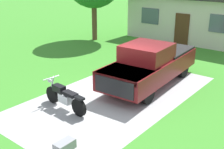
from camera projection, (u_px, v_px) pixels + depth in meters
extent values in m
plane|color=#3A8728|center=(116.00, 96.00, 11.55)|extent=(80.00, 80.00, 0.00)
cube|color=#A7A7A7|center=(116.00, 96.00, 11.55)|extent=(4.76, 8.97, 0.01)
cylinder|color=black|center=(53.00, 95.00, 10.88)|extent=(0.67, 0.17, 0.66)
cylinder|color=black|center=(79.00, 107.00, 9.88)|extent=(0.67, 0.17, 0.66)
cube|color=silver|center=(65.00, 99.00, 10.33)|extent=(0.58, 0.31, 0.32)
cube|color=black|center=(59.00, 88.00, 10.46)|extent=(0.54, 0.30, 0.24)
cube|color=black|center=(70.00, 94.00, 10.04)|extent=(0.62, 0.33, 0.12)
cube|color=black|center=(78.00, 98.00, 9.75)|extent=(0.49, 0.24, 0.08)
cylinder|color=silver|center=(52.00, 86.00, 10.75)|extent=(0.33, 0.09, 0.77)
cylinder|color=silver|center=(51.00, 78.00, 10.64)|extent=(0.10, 0.70, 0.04)
sphere|color=silver|center=(50.00, 80.00, 10.77)|extent=(0.16, 0.16, 0.16)
cylinder|color=black|center=(147.00, 93.00, 10.82)|extent=(0.35, 0.86, 0.84)
cylinder|color=black|center=(112.00, 83.00, 11.71)|extent=(0.35, 0.86, 0.84)
cylinder|color=black|center=(183.00, 68.00, 13.50)|extent=(0.35, 0.86, 0.84)
cylinder|color=black|center=(152.00, 62.00, 14.39)|extent=(0.35, 0.86, 0.84)
cube|color=maroon|center=(151.00, 67.00, 12.51)|extent=(2.34, 5.71, 0.80)
cube|color=maroon|center=(128.00, 72.00, 10.99)|extent=(2.01, 2.01, 0.20)
cube|color=maroon|center=(147.00, 53.00, 11.94)|extent=(1.91, 2.01, 0.70)
cube|color=#3F4C56|center=(137.00, 59.00, 11.37)|extent=(1.71, 0.26, 0.60)
cube|color=black|center=(166.00, 54.00, 13.61)|extent=(2.04, 2.51, 0.50)
cube|color=black|center=(114.00, 87.00, 10.38)|extent=(1.70, 0.20, 0.64)
cube|color=gray|center=(65.00, 146.00, 6.31)|extent=(0.26, 0.48, 0.22)
cylinder|color=brown|center=(94.00, 20.00, 20.41)|extent=(0.36, 0.36, 2.87)
cube|color=beige|center=(198.00, 18.00, 20.83)|extent=(9.00, 5.00, 3.00)
cube|color=#4C2D19|center=(182.00, 29.00, 19.14)|extent=(1.00, 0.08, 2.10)
cube|color=#4C5966|center=(150.00, 16.00, 20.39)|extent=(1.40, 0.06, 1.10)
cube|color=#4C5966|center=(221.00, 24.00, 17.43)|extent=(1.40, 0.06, 1.10)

